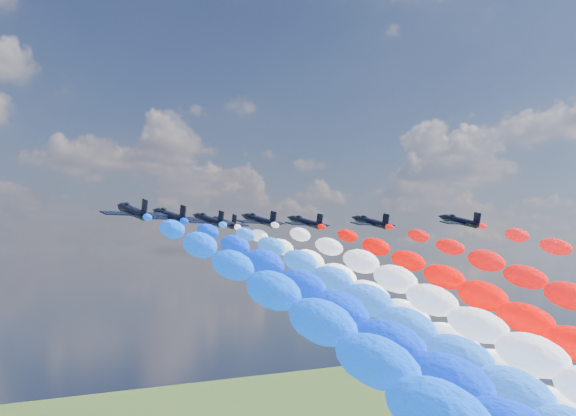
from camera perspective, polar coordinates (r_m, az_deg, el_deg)
jet_0 at (r=108.99m, az=-11.90°, el=-0.25°), size 9.59×12.99×5.16m
jet_1 at (r=121.69m, az=-9.11°, el=-0.59°), size 9.77×13.12×5.16m
trail_1 at (r=75.75m, az=9.91°, el=-13.52°), size 7.24×109.78×43.54m
jet_2 at (r=137.45m, az=-6.12°, el=-0.93°), size 9.55×12.96×5.16m
trail_2 at (r=92.62m, az=10.99°, el=-11.63°), size 7.24×109.78×43.54m
jet_3 at (r=137.63m, az=-2.21°, el=-0.95°), size 9.72×13.08×5.16m
trail_3 at (r=95.63m, az=16.50°, el=-11.29°), size 7.24×109.78×43.54m
jet_4 at (r=149.98m, az=-4.94°, el=-1.14°), size 10.08×13.34×5.16m
trail_4 at (r=105.37m, az=10.60°, el=-10.62°), size 7.24×109.78×43.54m
jet_5 at (r=146.67m, az=1.38°, el=-1.10°), size 9.77×13.12×5.16m
trail_5 at (r=106.93m, az=19.71°, el=-10.38°), size 7.24×109.78×43.54m
jet_6 at (r=147.33m, az=6.44°, el=-1.09°), size 9.58×12.98×5.16m
jet_7 at (r=145.89m, az=13.18°, el=-1.00°), size 10.18×13.40×5.16m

